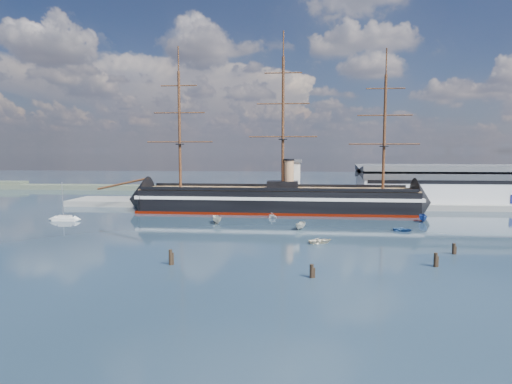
{
  "coord_description": "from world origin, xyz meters",
  "views": [
    {
      "loc": [
        3.13,
        -79.02,
        19.98
      ],
      "look_at": [
        -7.25,
        35.0,
        9.0
      ],
      "focal_mm": 30.0,
      "sensor_mm": 36.0,
      "label": 1
    }
  ],
  "objects": [
    {
      "name": "quay",
      "position": [
        10.0,
        76.0,
        0.0
      ],
      "size": [
        180.0,
        18.0,
        2.0
      ],
      "primitive_type": "cube",
      "color": "slate",
      "rests_on": "ground"
    },
    {
      "name": "motorboat_d",
      "position": [
        -3.5,
        47.14,
        0.0
      ],
      "size": [
        5.47,
        5.14,
        1.92
      ],
      "primitive_type": "imported",
      "rotation": [
        0.0,
        0.0,
        0.71
      ],
      "color": "silver",
      "rests_on": "ground"
    },
    {
      "name": "quay_tower",
      "position": [
        3.0,
        73.0,
        9.75
      ],
      "size": [
        5.0,
        5.0,
        15.0
      ],
      "color": "silver",
      "rests_on": "ground"
    },
    {
      "name": "sailboat",
      "position": [
        -62.56,
        36.84,
        0.71
      ],
      "size": [
        7.01,
        2.09,
        11.19
      ],
      "rotation": [
        0.0,
        0.0,
        0.01
      ],
      "color": "silver",
      "rests_on": "ground"
    },
    {
      "name": "piling_near_right",
      "position": [
        27.53,
        -4.06,
        0.0
      ],
      "size": [
        0.64,
        0.64,
        3.17
      ],
      "primitive_type": "cylinder",
      "color": "black",
      "rests_on": "ground"
    },
    {
      "name": "ground",
      "position": [
        0.0,
        40.0,
        0.0
      ],
      "size": [
        600.0,
        600.0,
        0.0
      ],
      "primitive_type": "plane",
      "color": "black",
      "rests_on": "ground"
    },
    {
      "name": "shoreline",
      "position": [
        -139.23,
        135.0,
        1.45
      ],
      "size": [
        120.0,
        10.0,
        4.0
      ],
      "color": "#3F4C38",
      "rests_on": "ground"
    },
    {
      "name": "motorboat_b",
      "position": [
        8.83,
        13.47,
        0.0
      ],
      "size": [
        2.47,
        3.5,
        1.52
      ],
      "primitive_type": "imported",
      "rotation": [
        0.0,
        0.0,
        1.97
      ],
      "color": "#FAEDCB",
      "rests_on": "ground"
    },
    {
      "name": "motorboat_c",
      "position": [
        4.66,
        29.5,
        0.0
      ],
      "size": [
        6.0,
        3.97,
        2.25
      ],
      "primitive_type": "imported",
      "rotation": [
        0.0,
        0.0,
        -0.37
      ],
      "color": "beige",
      "rests_on": "ground"
    },
    {
      "name": "piling_near_left",
      "position": [
        -18.56,
        -6.94,
        0.0
      ],
      "size": [
        0.64,
        0.64,
        3.43
      ],
      "primitive_type": "cylinder",
      "color": "black",
      "rests_on": "ground"
    },
    {
      "name": "piling_near_mid",
      "position": [
        5.91,
        -12.5,
        0.0
      ],
      "size": [
        0.64,
        0.64,
        2.89
      ],
      "primitive_type": "cylinder",
      "color": "black",
      "rests_on": "ground"
    },
    {
      "name": "piling_far_right",
      "position": [
        34.06,
        5.71,
        0.0
      ],
      "size": [
        0.64,
        0.64,
        2.83
      ],
      "primitive_type": "cylinder",
      "color": "black",
      "rests_on": "ground"
    },
    {
      "name": "motorboat_e",
      "position": [
        30.13,
        29.36,
        0.0
      ],
      "size": [
        1.95,
        3.09,
        1.34
      ],
      "primitive_type": "imported",
      "rotation": [
        0.0,
        0.0,
        1.27
      ],
      "color": "#284E87",
      "rests_on": "ground"
    },
    {
      "name": "warship",
      "position": [
        -4.54,
        60.0,
        4.04
      ],
      "size": [
        112.99,
        17.47,
        53.94
      ],
      "rotation": [
        0.0,
        0.0,
        -0.01
      ],
      "color": "black",
      "rests_on": "ground"
    },
    {
      "name": "motorboat_f",
      "position": [
        39.43,
        44.39,
        0.0
      ],
      "size": [
        6.88,
        3.56,
        2.62
      ],
      "primitive_type": "imported",
      "rotation": [
        0.0,
        0.0,
        -0.18
      ],
      "color": "navy",
      "rests_on": "ground"
    },
    {
      "name": "warehouse",
      "position": [
        58.0,
        80.0,
        7.98
      ],
      "size": [
        63.0,
        21.0,
        11.6
      ],
      "color": "#B7BABC",
      "rests_on": "ground"
    },
    {
      "name": "motorboat_a",
      "position": [
        -18.22,
        36.55,
        0.0
      ],
      "size": [
        6.96,
        4.63,
        2.61
      ],
      "primitive_type": "imported",
      "rotation": [
        0.0,
        0.0,
        0.38
      ],
      "color": "beige",
      "rests_on": "ground"
    }
  ]
}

